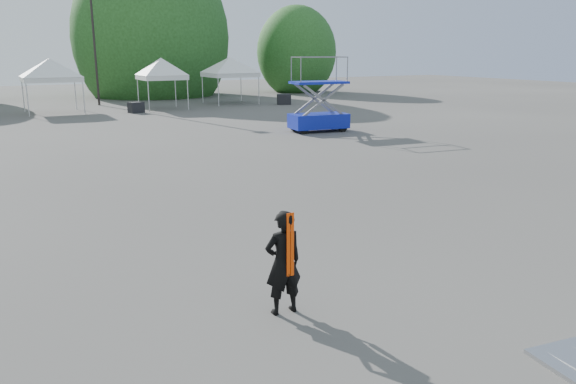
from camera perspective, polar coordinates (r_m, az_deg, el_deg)
ground at (r=11.38m, az=-3.11°, el=-5.21°), size 120.00×120.00×0.00m
light_pole_east at (r=42.42m, az=-19.22°, el=15.77°), size 0.60×0.25×9.80m
tree_mid_e at (r=50.57m, az=-13.69°, el=14.99°), size 5.12×5.12×7.79m
tree_far_e at (r=53.75m, az=0.87°, el=14.01°), size 3.84×3.84×5.84m
tent_e at (r=38.02m, az=-23.07°, el=11.99°), size 4.71×4.71×3.88m
tent_f at (r=38.40m, az=-12.78°, el=12.76°), size 3.94×3.94×3.88m
tent_g at (r=41.76m, az=-5.96°, el=13.11°), size 4.70×4.70×3.88m
man at (r=8.20m, az=-0.49°, el=-7.16°), size 0.58×0.39×1.57m
scissor_lift at (r=27.00m, az=3.16°, el=9.89°), size 2.85×1.67×3.51m
crate_mid at (r=36.63m, az=-15.18°, el=8.29°), size 0.99×0.86×0.67m
crate_east at (r=40.97m, az=-0.41°, el=9.40°), size 1.16×1.04×0.74m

